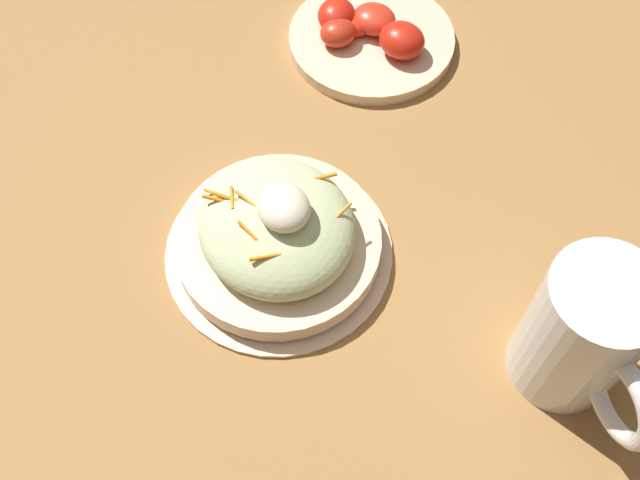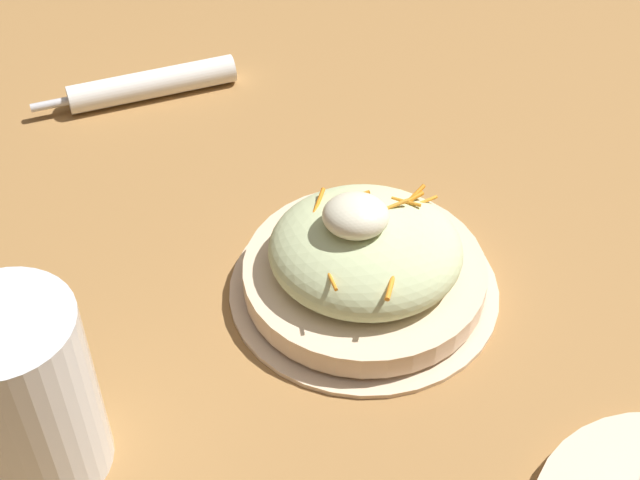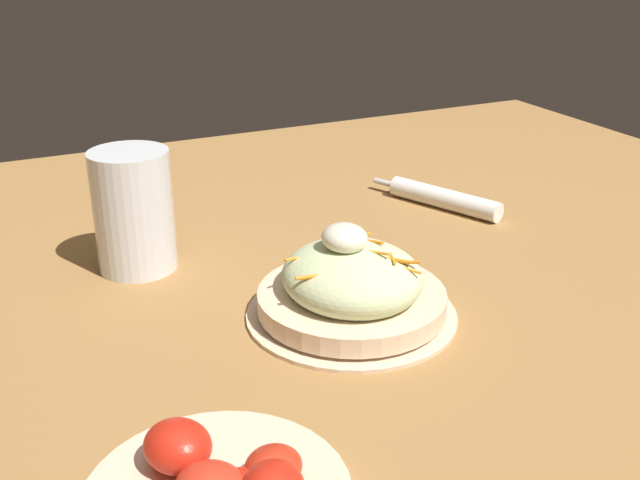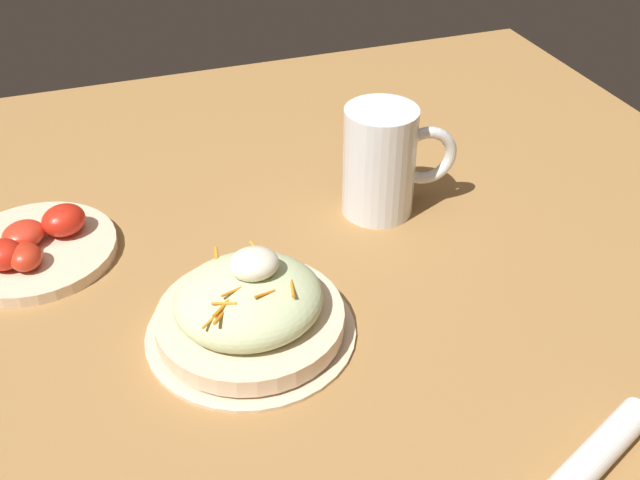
% 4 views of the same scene
% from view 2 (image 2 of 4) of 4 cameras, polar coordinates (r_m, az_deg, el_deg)
% --- Properties ---
extents(ground_plane, '(1.43, 1.43, 0.00)m').
position_cam_2_polar(ground_plane, '(0.77, 4.14, -0.28)').
color(ground_plane, '#9E703D').
extents(salad_plate, '(0.21, 0.21, 0.10)m').
position_cam_2_polar(salad_plate, '(0.71, 2.77, -1.40)').
color(salad_plate, beige).
rests_on(salad_plate, ground_plane).
extents(beer_mug, '(0.14, 0.09, 0.14)m').
position_cam_2_polar(beer_mug, '(0.61, -17.79, -9.53)').
color(beer_mug, white).
rests_on(beer_mug, ground_plane).
extents(napkin_roll, '(0.19, 0.10, 0.03)m').
position_cam_2_polar(napkin_roll, '(0.94, -10.40, 9.42)').
color(napkin_roll, white).
rests_on(napkin_roll, ground_plane).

